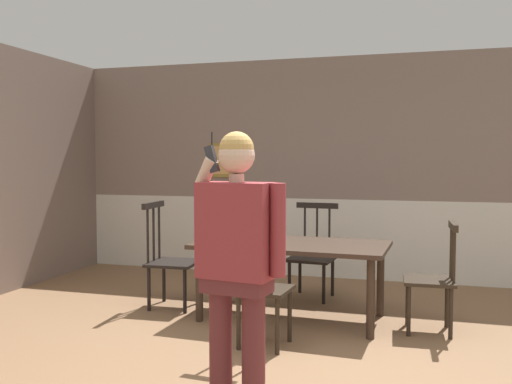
# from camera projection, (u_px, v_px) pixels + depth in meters

# --- Properties ---
(ground_plane) EXTENTS (7.44, 7.44, 0.00)m
(ground_plane) POSITION_uv_depth(u_px,v_px,m) (254.00, 372.00, 3.93)
(ground_plane) COLOR #846042
(room_back_partition) EXTENTS (6.77, 0.17, 2.77)m
(room_back_partition) POSITION_uv_depth(u_px,v_px,m) (329.00, 172.00, 7.05)
(room_back_partition) COLOR gray
(room_back_partition) RESTS_ON ground_plane
(dining_table) EXTENTS (1.81, 1.01, 0.72)m
(dining_table) POSITION_uv_depth(u_px,v_px,m) (292.00, 251.00, 5.21)
(dining_table) COLOR #38281E
(dining_table) RESTS_ON ground_plane
(chair_near_window) EXTENTS (0.49, 0.49, 1.07)m
(chair_near_window) POSITION_uv_depth(u_px,v_px,m) (170.00, 259.00, 5.63)
(chair_near_window) COLOR black
(chair_near_window) RESTS_ON ground_plane
(chair_by_doorway) EXTENTS (0.51, 0.51, 1.02)m
(chair_by_doorway) POSITION_uv_depth(u_px,v_px,m) (313.00, 254.00, 6.03)
(chair_by_doorway) COLOR black
(chair_by_doorway) RESTS_ON ground_plane
(chair_at_table_head) EXTENTS (0.44, 0.44, 0.96)m
(chair_at_table_head) POSITION_uv_depth(u_px,v_px,m) (433.00, 279.00, 4.81)
(chair_at_table_head) COLOR #2D2319
(chair_at_table_head) RESTS_ON ground_plane
(chair_opposite_corner) EXTENTS (0.43, 0.43, 1.06)m
(chair_opposite_corner) POSITION_uv_depth(u_px,v_px,m) (263.00, 286.00, 4.42)
(chair_opposite_corner) COLOR #2D2319
(chair_opposite_corner) RESTS_ON ground_plane
(person_figure) EXTENTS (0.59, 0.30, 1.66)m
(person_figure) POSITION_uv_depth(u_px,v_px,m) (238.00, 250.00, 3.29)
(person_figure) COLOR brown
(person_figure) RESTS_ON ground_plane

